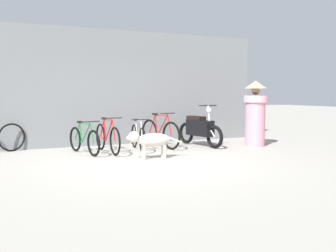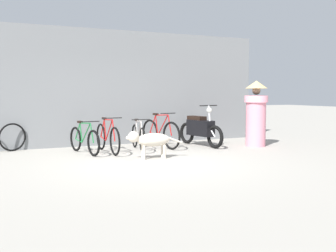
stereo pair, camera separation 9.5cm
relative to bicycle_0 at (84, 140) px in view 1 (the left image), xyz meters
The scene contains 10 objects.
ground_plane 2.03m from the bicycle_0, 61.15° to the right, with size 60.00×60.00×0.00m, color #9E998E.
shop_wall_back 2.09m from the bicycle_0, 54.62° to the left, with size 9.21×0.20×3.15m.
bicycle_0 is the anchor object (origin of this frame).
bicycle_1 0.55m from the bicycle_0, ahead, with size 0.46×1.73×0.87m.
bicycle_2 1.37m from the bicycle_0, ahead, with size 0.46×1.56×0.80m.
bicycle_3 2.06m from the bicycle_0, ahead, with size 0.50×1.66×0.93m.
motorcycle 3.16m from the bicycle_0, ahead, with size 0.58×1.80×1.12m.
stray_dog 1.74m from the bicycle_0, 48.75° to the right, with size 1.27×0.37×0.61m.
person_in_robes 4.57m from the bicycle_0, ahead, with size 0.65×0.65×1.76m.
spare_tire_right 1.89m from the bicycle_0, 143.98° to the left, with size 0.66×0.30×0.69m.
Camera 1 is at (-3.02, -7.40, 1.43)m, focal length 42.00 mm.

